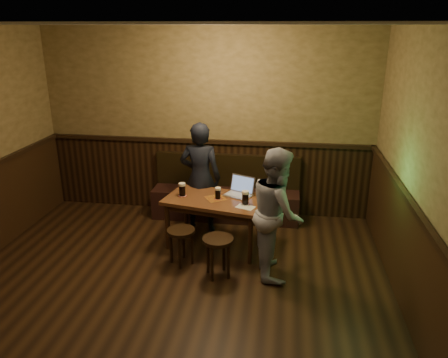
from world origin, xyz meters
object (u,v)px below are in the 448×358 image
pub_table (216,205)px  person_grey (277,212)px  stool_right (218,246)px  pint_left (182,189)px  person_suit (200,178)px  pint_mid (218,193)px  stool_left (181,236)px  laptop (240,190)px  pint_right (245,198)px  bench (226,198)px

pub_table → person_grey: (0.80, -0.53, 0.17)m
stool_right → pint_left: bearing=128.1°
pub_table → person_suit: person_suit is taller
pint_left → person_suit: size_ratio=0.11×
stool_right → pint_mid: pint_mid is taller
pint_mid → stool_left: bearing=-126.4°
stool_right → person_suit: (-0.44, 1.18, 0.40)m
person_grey → pint_mid: bearing=47.0°
person_suit → pint_left: bearing=71.8°
stool_left → pint_mid: size_ratio=2.97×
pint_left → laptop: bearing=11.1°
person_grey → pint_right: bearing=37.0°
pint_left → person_suit: (0.16, 0.43, 0.02)m
pint_left → pint_right: bearing=-11.1°
stool_right → pint_mid: bearing=99.0°
stool_left → laptop: laptop is taller
pint_left → pint_mid: bearing=-4.3°
stool_right → pint_mid: 0.82m
bench → person_suit: person_suit is taller
bench → stool_right: bearing=-85.1°
stool_left → bench: bearing=76.9°
stool_right → person_grey: (0.66, 0.20, 0.37)m
pint_left → person_grey: size_ratio=0.12×
stool_left → person_grey: (1.15, -0.01, 0.40)m
pub_table → stool_left: pub_table is taller
person_suit → stool_right: bearing=112.0°
stool_right → person_grey: 0.78m
pint_right → laptop: bearing=108.0°
bench → pub_table: bearing=-90.0°
pint_left → pint_right: (0.84, -0.17, -0.00)m
pint_right → laptop: 0.33m
pint_right → person_suit: size_ratio=0.11×
stool_right → pint_mid: size_ratio=3.14×
laptop → person_grey: bearing=-30.2°
stool_right → person_suit: 1.32m
pint_mid → stool_right: bearing=-81.0°
stool_right → pint_right: pint_right is taller
stool_right → pint_right: (0.25, 0.59, 0.38)m
pub_table → stool_right: 0.77m
pint_right → person_grey: 0.56m
laptop → person_grey: size_ratio=0.28×
stool_left → pint_mid: (0.37, 0.51, 0.39)m
bench → person_suit: (-0.29, -0.50, 0.48)m
person_grey → stool_left: bearing=80.3°
pint_right → laptop: laptop is taller
pint_mid → laptop: 0.32m
bench → pub_table: bench is taller
stool_right → person_suit: size_ratio=0.31×
person_suit → person_grey: 1.47m
stool_left → laptop: (0.64, 0.69, 0.38)m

